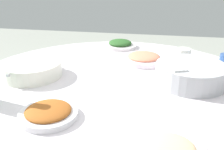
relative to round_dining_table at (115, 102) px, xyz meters
name	(u,v)px	position (x,y,z in m)	size (l,w,h in m)	color
round_dining_table	(115,102)	(0.00, 0.00, 0.00)	(1.38, 1.38, 0.73)	#99999E
rice_bowl	(191,73)	(0.31, 0.06, 0.14)	(0.30, 0.30, 0.10)	#B2B5BA
soup_bowl	(32,70)	(-0.39, 0.01, 0.12)	(0.27, 0.29, 0.07)	white
dish_noodles	(170,150)	(0.22, -0.43, 0.11)	(0.19, 0.19, 0.03)	white
dish_shrimp	(144,58)	(0.10, 0.31, 0.11)	(0.24, 0.24, 0.05)	silver
dish_greens	(120,44)	(-0.06, 0.55, 0.11)	(0.20, 0.20, 0.05)	silver
dish_stirfry	(48,113)	(-0.17, -0.31, 0.11)	(0.20, 0.20, 0.04)	white
tea_cup_near	(183,54)	(0.31, 0.39, 0.12)	(0.08, 0.08, 0.06)	silver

